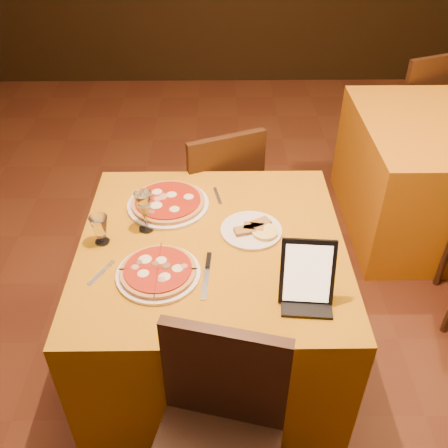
{
  "coord_description": "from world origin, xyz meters",
  "views": [
    {
      "loc": [
        -0.18,
        -1.67,
        2.08
      ],
      "look_at": [
        -0.16,
        -0.11,
        0.86
      ],
      "focal_mm": 40.0,
      "sensor_mm": 36.0,
      "label": 1
    }
  ],
  "objects_px": {
    "pizza_near": "(158,272)",
    "water_glass": "(100,230)",
    "main_table": "(213,304)",
    "tablet": "(307,272)",
    "chair_side_far": "(404,108)",
    "pizza_far": "(168,203)",
    "wine_glass": "(145,211)",
    "chair_main_far": "(214,193)",
    "side_table": "(440,176)"
  },
  "relations": [
    {
      "from": "pizza_near",
      "to": "water_glass",
      "type": "bearing_deg",
      "value": 141.36
    },
    {
      "from": "main_table",
      "to": "water_glass",
      "type": "bearing_deg",
      "value": 179.39
    },
    {
      "from": "main_table",
      "to": "tablet",
      "type": "xyz_separation_m",
      "value": [
        0.34,
        -0.31,
        0.49
      ]
    },
    {
      "from": "main_table",
      "to": "chair_side_far",
      "type": "relative_size",
      "value": 1.21
    },
    {
      "from": "chair_side_far",
      "to": "pizza_far",
      "type": "xyz_separation_m",
      "value": [
        -1.64,
        -1.65,
        0.31
      ]
    },
    {
      "from": "pizza_far",
      "to": "water_glass",
      "type": "height_order",
      "value": "water_glass"
    },
    {
      "from": "pizza_near",
      "to": "tablet",
      "type": "xyz_separation_m",
      "value": [
        0.54,
        -0.12,
        0.1
      ]
    },
    {
      "from": "wine_glass",
      "to": "pizza_far",
      "type": "bearing_deg",
      "value": 65.01
    },
    {
      "from": "wine_glass",
      "to": "tablet",
      "type": "xyz_separation_m",
      "value": [
        0.62,
        -0.4,
        0.03
      ]
    },
    {
      "from": "chair_main_far",
      "to": "pizza_near",
      "type": "relative_size",
      "value": 2.81
    },
    {
      "from": "chair_main_far",
      "to": "pizza_near",
      "type": "bearing_deg",
      "value": 56.2
    },
    {
      "from": "side_table",
      "to": "pizza_far",
      "type": "relative_size",
      "value": 2.97
    },
    {
      "from": "chair_main_far",
      "to": "pizza_far",
      "type": "relative_size",
      "value": 2.46
    },
    {
      "from": "side_table",
      "to": "water_glass",
      "type": "distance_m",
      "value": 2.22
    },
    {
      "from": "side_table",
      "to": "water_glass",
      "type": "bearing_deg",
      "value": -150.52
    },
    {
      "from": "chair_main_far",
      "to": "wine_glass",
      "type": "relative_size",
      "value": 4.79
    },
    {
      "from": "side_table",
      "to": "pizza_far",
      "type": "bearing_deg",
      "value": -153.53
    },
    {
      "from": "chair_side_far",
      "to": "wine_glass",
      "type": "bearing_deg",
      "value": 25.27
    },
    {
      "from": "main_table",
      "to": "side_table",
      "type": "distance_m",
      "value": 1.79
    },
    {
      "from": "main_table",
      "to": "chair_side_far",
      "type": "bearing_deg",
      "value": 53.0
    },
    {
      "from": "pizza_far",
      "to": "chair_main_far",
      "type": "bearing_deg",
      "value": 69.45
    },
    {
      "from": "chair_side_far",
      "to": "pizza_far",
      "type": "relative_size",
      "value": 2.46
    },
    {
      "from": "chair_side_far",
      "to": "pizza_far",
      "type": "distance_m",
      "value": 2.34
    },
    {
      "from": "wine_glass",
      "to": "tablet",
      "type": "bearing_deg",
      "value": -32.78
    },
    {
      "from": "main_table",
      "to": "pizza_far",
      "type": "distance_m",
      "value": 0.51
    },
    {
      "from": "water_glass",
      "to": "tablet",
      "type": "height_order",
      "value": "tablet"
    },
    {
      "from": "main_table",
      "to": "pizza_near",
      "type": "distance_m",
      "value": 0.48
    },
    {
      "from": "pizza_far",
      "to": "chair_side_far",
      "type": "bearing_deg",
      "value": 45.19
    },
    {
      "from": "pizza_near",
      "to": "chair_side_far",
      "type": "bearing_deg",
      "value": 52.03
    },
    {
      "from": "chair_main_far",
      "to": "water_glass",
      "type": "relative_size",
      "value": 7.0
    },
    {
      "from": "pizza_far",
      "to": "water_glass",
      "type": "relative_size",
      "value": 2.85
    },
    {
      "from": "chair_side_far",
      "to": "pizza_near",
      "type": "bearing_deg",
      "value": 30.65
    },
    {
      "from": "water_glass",
      "to": "main_table",
      "type": "bearing_deg",
      "value": -0.61
    },
    {
      "from": "main_table",
      "to": "water_glass",
      "type": "xyz_separation_m",
      "value": [
        -0.45,
        0.0,
        0.44
      ]
    },
    {
      "from": "chair_main_far",
      "to": "main_table",
      "type": "bearing_deg",
      "value": 67.84
    },
    {
      "from": "side_table",
      "to": "chair_side_far",
      "type": "xyz_separation_m",
      "value": [
        0.0,
        0.83,
        0.08
      ]
    },
    {
      "from": "side_table",
      "to": "wine_glass",
      "type": "relative_size",
      "value": 5.79
    },
    {
      "from": "side_table",
      "to": "pizza_near",
      "type": "xyz_separation_m",
      "value": [
        -1.64,
        -1.27,
        0.39
      ]
    },
    {
      "from": "tablet",
      "to": "main_table",
      "type": "bearing_deg",
      "value": 142.6
    },
    {
      "from": "water_glass",
      "to": "pizza_near",
      "type": "bearing_deg",
      "value": -38.64
    },
    {
      "from": "water_glass",
      "to": "tablet",
      "type": "relative_size",
      "value": 0.53
    },
    {
      "from": "chair_main_far",
      "to": "water_glass",
      "type": "height_order",
      "value": "chair_main_far"
    },
    {
      "from": "chair_side_far",
      "to": "water_glass",
      "type": "xyz_separation_m",
      "value": [
        -1.89,
        -1.9,
        0.36
      ]
    },
    {
      "from": "side_table",
      "to": "pizza_near",
      "type": "relative_size",
      "value": 3.39
    },
    {
      "from": "chair_side_far",
      "to": "pizza_near",
      "type": "relative_size",
      "value": 2.81
    },
    {
      "from": "wine_glass",
      "to": "water_glass",
      "type": "height_order",
      "value": "wine_glass"
    },
    {
      "from": "chair_main_far",
      "to": "pizza_far",
      "type": "xyz_separation_m",
      "value": [
        -0.2,
        -0.53,
        0.31
      ]
    },
    {
      "from": "chair_main_far",
      "to": "chair_side_far",
      "type": "relative_size",
      "value": 1.0
    },
    {
      "from": "wine_glass",
      "to": "tablet",
      "type": "distance_m",
      "value": 0.74
    },
    {
      "from": "pizza_near",
      "to": "wine_glass",
      "type": "relative_size",
      "value": 1.71
    }
  ]
}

